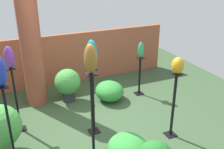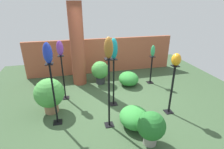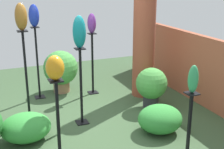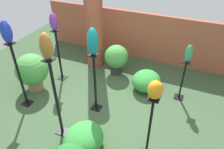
% 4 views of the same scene
% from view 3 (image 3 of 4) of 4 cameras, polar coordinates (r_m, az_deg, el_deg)
% --- Properties ---
extents(ground_plane, '(8.00, 8.00, 0.00)m').
position_cam_3_polar(ground_plane, '(5.30, -5.02, -9.39)').
color(ground_plane, '#385133').
extents(brick_wall_back, '(5.60, 0.12, 1.33)m').
position_cam_3_polar(brick_wall_back, '(6.15, 16.79, 0.45)').
color(brick_wall_back, '#9E5138').
rests_on(brick_wall_back, ground).
extents(brick_pillar, '(0.44, 0.44, 2.63)m').
position_cam_3_polar(brick_pillar, '(6.30, 5.91, 7.62)').
color(brick_pillar, brown).
rests_on(brick_pillar, ground).
extents(pedestal_amber, '(0.20, 0.20, 1.26)m').
position_cam_3_polar(pedestal_amber, '(3.90, -9.71, -10.49)').
color(pedestal_amber, black).
rests_on(pedestal_amber, ground).
extents(pedestal_cobalt, '(0.20, 0.20, 1.46)m').
position_cam_3_polar(pedestal_cobalt, '(6.42, -13.44, 1.53)').
color(pedestal_cobalt, black).
rests_on(pedestal_cobalt, ground).
extents(pedestal_jade, '(0.20, 0.20, 0.95)m').
position_cam_3_polar(pedestal_jade, '(4.40, 13.90, -9.60)').
color(pedestal_jade, black).
rests_on(pedestal_jade, ground).
extents(pedestal_bronze, '(0.20, 0.20, 1.59)m').
position_cam_3_polar(pedestal_bronze, '(5.26, -15.31, -1.42)').
color(pedestal_bronze, black).
rests_on(pedestal_bronze, ground).
extents(pedestal_violet, '(0.20, 0.20, 1.29)m').
position_cam_3_polar(pedestal_violet, '(6.53, -3.58, 1.52)').
color(pedestal_violet, black).
rests_on(pedestal_violet, ground).
extents(pedestal_teal, '(0.20, 0.20, 1.30)m').
position_cam_3_polar(pedestal_teal, '(5.18, -5.61, -2.79)').
color(pedestal_teal, black).
rests_on(pedestal_teal, ground).
extents(art_vase_amber, '(0.21, 0.21, 0.29)m').
position_cam_3_polar(art_vase_amber, '(3.59, -10.38, 1.23)').
color(art_vase_amber, orange).
rests_on(art_vase_amber, pedestal_amber).
extents(art_vase_cobalt, '(0.18, 0.20, 0.43)m').
position_cam_3_polar(art_vase_cobalt, '(6.22, -14.10, 10.40)').
color(art_vase_cobalt, '#192D9E').
rests_on(art_vase_cobalt, pedestal_cobalt).
extents(art_vase_jade, '(0.14, 0.13, 0.38)m').
position_cam_3_polar(art_vase_jade, '(4.13, 14.62, -0.82)').
color(art_vase_jade, '#2D9356').
rests_on(art_vase_jade, pedestal_jade).
extents(art_vase_bronze, '(0.18, 0.19, 0.42)m').
position_cam_3_polar(art_vase_bronze, '(5.03, -16.30, 10.10)').
color(art_vase_bronze, brown).
rests_on(art_vase_bronze, pedestal_bronze).
extents(art_vase_violet, '(0.18, 0.18, 0.40)m').
position_cam_3_polar(art_vase_violet, '(6.34, -3.74, 9.32)').
color(art_vase_violet, '#6B2D8C').
rests_on(art_vase_violet, pedestal_violet).
extents(art_vase_teal, '(0.19, 0.21, 0.52)m').
position_cam_3_polar(art_vase_teal, '(4.93, -5.95, 7.75)').
color(art_vase_teal, '#0F727A').
rests_on(art_vase_teal, pedestal_teal).
extents(potted_plant_mid_left, '(0.59, 0.59, 0.78)m').
position_cam_3_polar(potted_plant_mid_left, '(5.86, 7.23, -1.94)').
color(potted_plant_mid_left, '#2D2D33').
rests_on(potted_plant_mid_left, ground).
extents(potted_plant_mid_right, '(0.73, 0.73, 0.90)m').
position_cam_3_polar(potted_plant_mid_right, '(6.71, -9.36, 0.99)').
color(potted_plant_mid_right, '#936B4C').
rests_on(potted_plant_mid_right, ground).
extents(foliage_bed_east, '(0.66, 0.76, 0.43)m').
position_cam_3_polar(foliage_bed_east, '(4.95, -15.48, -9.32)').
color(foliage_bed_east, '#338C38').
rests_on(foliage_bed_east, ground).
extents(foliage_bed_west, '(0.65, 0.72, 0.44)m').
position_cam_3_polar(foliage_bed_west, '(5.07, 8.78, -8.03)').
color(foliage_bed_west, '#338C38').
rests_on(foliage_bed_west, ground).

